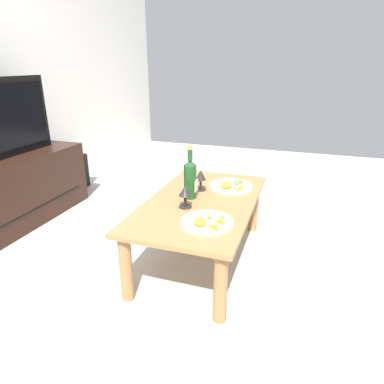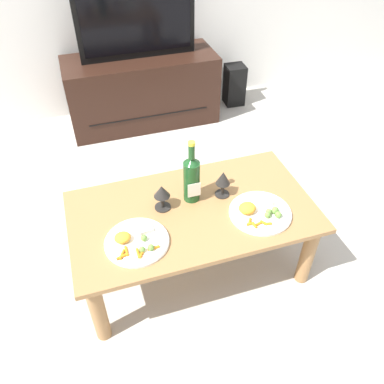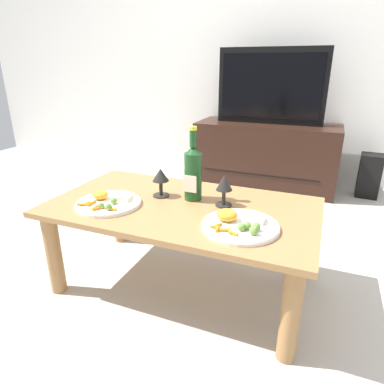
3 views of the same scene
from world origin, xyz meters
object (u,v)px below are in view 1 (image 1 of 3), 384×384
Objects in this scene: dinner_plate_left at (207,221)px; floor_speaker at (77,171)px; tv_screen at (4,118)px; dinner_plate_right at (231,185)px; goblet_right at (201,176)px; tv_stand at (18,189)px; dining_table at (201,211)px; goblet_left at (185,193)px; wine_bottle at (190,178)px.

floor_speaker is at bearing 55.31° from dinner_plate_left.
dinner_plate_right is at bearing -83.24° from tv_screen.
floor_speaker is 1.21× the size of dinner_plate_left.
dinner_plate_left is (-0.48, -0.19, -0.09)m from goblet_right.
tv_stand is 8.16× the size of goblet_right.
dining_table is 4.10× the size of dinner_plate_left.
floor_speaker is 2.57× the size of goblet_left.
tv_screen is at bearing 87.32° from wine_bottle.
tv_stand is at bearing 81.65° from goblet_left.
dining_table is 1.89m from floor_speaker.
goblet_left is at bearing -98.37° from tv_screen.
dinner_plate_left is at bearing -132.48° from goblet_left.
dining_table is 8.69× the size of goblet_left.
goblet_left reaches higher than floor_speaker.
tv_stand is 4.07× the size of dinner_plate_left.
goblet_right is at bearing -112.16° from floor_speaker.
dinner_plate_left is at bearing -157.68° from dining_table.
floor_speaker is at bearing 70.51° from dinner_plate_right.
goblet_left is (-0.23, -1.53, 0.24)m from tv_stand.
goblet_left is 0.26m from dinner_plate_left.
goblet_right reaches higher than tv_stand.
wine_bottle is at bearing -92.68° from tv_screen.
dinner_plate_right is at bearing 0.07° from dinner_plate_left.
goblet_right is at bearing 19.13° from dining_table.
dining_table is 0.25m from goblet_right.
dinner_plate_right is at bearing -37.01° from wine_bottle.
dinner_plate_left is at bearing -121.65° from floor_speaker.
dinner_plate_left is (-0.32, -0.21, -0.12)m from wine_bottle.
tv_stand is 1.77m from dinner_plate_left.
goblet_right is at bearing -0.00° from goblet_left.
dinner_plate_left is at bearing -179.93° from dinner_plate_right.
tv_screen is at bearing 86.68° from dining_table.
goblet_left is 0.95× the size of goblet_right.
dining_table is 1.01× the size of tv_stand.
goblet_right reaches higher than goblet_left.
floor_speaker is at bearing 64.80° from goblet_right.
tv_stand reaches higher than dinner_plate_left.
dining_table is 1.36× the size of tv_screen.
tv_stand is 1.74m from dinner_plate_right.
wine_bottle is 2.47× the size of goblet_left.
tv_stand reaches higher than dining_table.
tv_screen reaches higher than wine_bottle.
dining_table is 0.34m from dinner_plate_left.
floor_speaker is 1.78m from goblet_right.
goblet_left is at bearing 156.69° from dinner_plate_right.
dinner_plate_right is at bearing -23.31° from goblet_left.
floor_speaker is 1.04× the size of wine_bottle.
tv_screen is at bearing -90.00° from tv_stand.
tv_stand is at bearing -173.61° from floor_speaker.
tv_stand is 1.55m from goblet_right.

